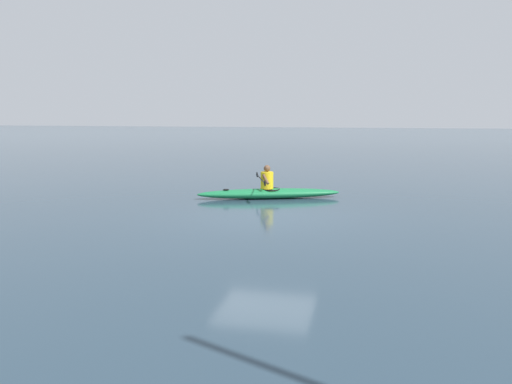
% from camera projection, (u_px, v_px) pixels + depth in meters
% --- Properties ---
extents(ground_plane, '(160.00, 160.00, 0.00)m').
position_uv_depth(ground_plane, '(266.00, 218.00, 12.81)').
color(ground_plane, '#283D4C').
extents(kayak, '(4.49, 2.08, 0.31)m').
position_uv_depth(kayak, '(269.00, 193.00, 15.70)').
color(kayak, '#19723F').
rests_on(kayak, ground).
extents(kayaker, '(0.84, 2.35, 0.75)m').
position_uv_depth(kayaker, '(266.00, 179.00, 15.61)').
color(kayaker, yellow).
rests_on(kayaker, kayak).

